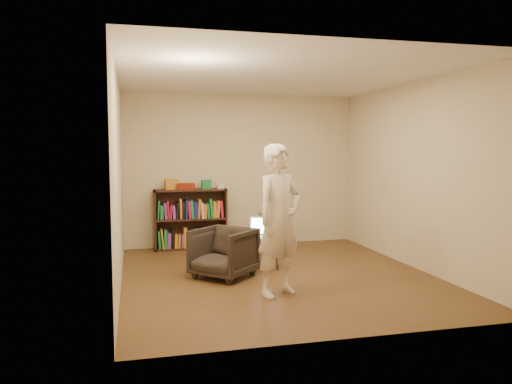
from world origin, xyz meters
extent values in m
plane|color=#4D3419|center=(0.00, 0.00, 0.00)|extent=(4.50, 4.50, 0.00)
plane|color=white|center=(0.00, 0.00, 2.60)|extent=(4.50, 4.50, 0.00)
plane|color=beige|center=(0.00, 2.25, 1.30)|extent=(4.00, 0.00, 4.00)
plane|color=beige|center=(-2.00, 0.00, 1.30)|extent=(0.00, 4.50, 4.50)
plane|color=beige|center=(2.00, 0.00, 1.30)|extent=(0.00, 4.50, 4.50)
cube|color=black|center=(-1.49, 2.08, 0.50)|extent=(0.03, 0.30, 1.00)
cube|color=black|center=(-0.32, 2.08, 0.50)|extent=(0.03, 0.30, 1.00)
cube|color=black|center=(-0.91, 2.22, 0.50)|extent=(1.20, 0.02, 1.00)
cube|color=black|center=(-0.91, 2.08, 0.01)|extent=(1.20, 0.30, 0.03)
cube|color=black|center=(-0.91, 2.08, 0.50)|extent=(1.14, 0.30, 0.03)
cube|color=black|center=(-0.91, 2.08, 0.98)|extent=(1.20, 0.30, 0.03)
cube|color=#C27F22|center=(-1.22, 2.10, 1.09)|extent=(0.23, 0.18, 0.17)
cube|color=maroon|center=(-0.98, 2.07, 1.05)|extent=(0.31, 0.23, 0.10)
cube|color=#1F7539|center=(-0.64, 2.07, 1.08)|extent=(0.15, 0.15, 0.15)
cube|color=silver|center=(-0.40, 2.09, 1.04)|extent=(0.11, 0.11, 0.08)
cube|color=#A2804E|center=(0.46, 1.85, 0.57)|extent=(0.41, 0.41, 0.04)
cylinder|color=#A2804E|center=(0.30, 1.69, 0.27)|extent=(0.04, 0.04, 0.54)
cylinder|color=#A2804E|center=(0.62, 1.69, 0.27)|extent=(0.04, 0.04, 0.54)
cylinder|color=#A2804E|center=(0.30, 2.01, 0.27)|extent=(0.04, 0.04, 0.54)
cylinder|color=#A2804E|center=(0.62, 2.01, 0.27)|extent=(0.04, 0.04, 0.54)
imported|color=black|center=(-0.71, 0.10, 0.32)|extent=(0.99, 0.99, 0.65)
cube|color=black|center=(-0.10, 0.47, 0.41)|extent=(0.42, 0.42, 0.04)
cylinder|color=black|center=(-0.28, 0.29, 0.20)|extent=(0.04, 0.04, 0.39)
cylinder|color=black|center=(0.09, 0.29, 0.20)|extent=(0.04, 0.04, 0.39)
cylinder|color=black|center=(-0.28, 0.66, 0.20)|extent=(0.04, 0.04, 0.39)
cylinder|color=black|center=(0.09, 0.66, 0.20)|extent=(0.04, 0.04, 0.39)
cube|color=#A8A9AD|center=(-0.12, 0.47, 0.44)|extent=(0.45, 0.39, 0.02)
cube|color=black|center=(-0.12, 0.47, 0.45)|extent=(0.35, 0.26, 0.00)
cube|color=#A8A9AD|center=(-0.05, 0.62, 0.57)|extent=(0.37, 0.23, 0.25)
cube|color=#B6DEFF|center=(-0.05, 0.62, 0.57)|extent=(0.32, 0.20, 0.21)
imported|color=beige|center=(-0.23, -0.81, 0.86)|extent=(0.75, 0.66, 1.73)
camera|label=1|loc=(-1.83, -6.20, 1.68)|focal=35.00mm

